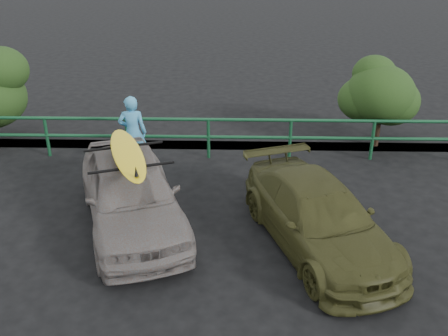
{
  "coord_description": "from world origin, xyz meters",
  "views": [
    {
      "loc": [
        1.69,
        -6.36,
        5.06
      ],
      "look_at": [
        1.46,
        2.15,
        1.06
      ],
      "focal_mm": 40.0,
      "sensor_mm": 36.0,
      "label": 1
    }
  ],
  "objects_px": {
    "guardrail": "(168,138)",
    "sedan": "(131,192)",
    "olive_vehicle": "(318,217)",
    "surfboard": "(127,153)",
    "man": "(133,133)"
  },
  "relations": [
    {
      "from": "guardrail",
      "to": "surfboard",
      "type": "bearing_deg",
      "value": -94.76
    },
    {
      "from": "man",
      "to": "olive_vehicle",
      "type": "bearing_deg",
      "value": 136.78
    },
    {
      "from": "guardrail",
      "to": "olive_vehicle",
      "type": "distance_m",
      "value": 4.93
    },
    {
      "from": "guardrail",
      "to": "surfboard",
      "type": "relative_size",
      "value": 5.53
    },
    {
      "from": "guardrail",
      "to": "surfboard",
      "type": "height_order",
      "value": "surfboard"
    },
    {
      "from": "olive_vehicle",
      "to": "guardrail",
      "type": "bearing_deg",
      "value": 109.97
    },
    {
      "from": "olive_vehicle",
      "to": "surfboard",
      "type": "height_order",
      "value": "surfboard"
    },
    {
      "from": "sedan",
      "to": "olive_vehicle",
      "type": "relative_size",
      "value": 1.03
    },
    {
      "from": "guardrail",
      "to": "olive_vehicle",
      "type": "xyz_separation_m",
      "value": [
        3.13,
        -3.8,
        0.06
      ]
    },
    {
      "from": "guardrail",
      "to": "sedan",
      "type": "height_order",
      "value": "sedan"
    },
    {
      "from": "guardrail",
      "to": "sedan",
      "type": "distance_m",
      "value": 3.23
    },
    {
      "from": "man",
      "to": "surfboard",
      "type": "height_order",
      "value": "man"
    },
    {
      "from": "sedan",
      "to": "olive_vehicle",
      "type": "distance_m",
      "value": 3.46
    },
    {
      "from": "sedan",
      "to": "man",
      "type": "distance_m",
      "value": 2.64
    },
    {
      "from": "sedan",
      "to": "olive_vehicle",
      "type": "xyz_separation_m",
      "value": [
        3.4,
        -0.59,
        -0.12
      ]
    }
  ]
}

